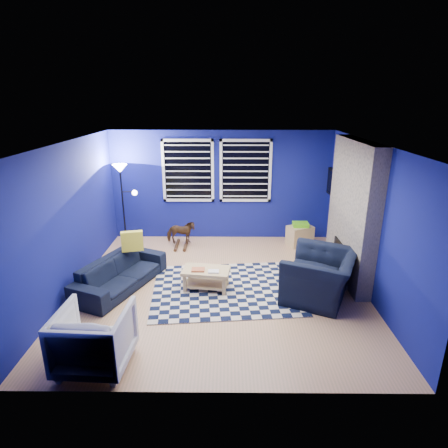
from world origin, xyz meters
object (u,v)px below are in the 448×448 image
Objects in this scene: rocking_horse at (181,233)px; tv at (334,184)px; cabinet at (300,235)px; floor_lamp at (122,180)px; armchair_bent at (95,338)px; coffee_table at (206,275)px; armchair_big at (320,276)px; sofa at (121,273)px.

tv is at bearing -90.38° from rocking_horse.
cabinet is 4.10m from floor_lamp.
coffee_table is (1.26, 1.95, -0.12)m from armchair_bent.
floor_lamp reaches higher than tv.
floor_lamp is (-1.91, 2.07, 1.22)m from coffee_table.
armchair_bent is at bearing -80.79° from floor_lamp.
tv is at bearing 0.26° from floor_lamp.
tv is 0.55× the size of floor_lamp.
floor_lamp reaches higher than armchair_big.
floor_lamp is (-0.65, 4.02, 1.10)m from armchair_bent.
armchair_big is (3.38, -0.32, 0.12)m from sofa.
tv reaches higher than sofa.
sofa is at bearing -79.94° from armchair_bent.
rocking_horse is at bearing 159.12° from cabinet.
cabinet is (-0.67, -0.01, -1.16)m from tv.
rocking_horse reaches higher than coffee_table.
armchair_bent reaches higher than cabinet.
rocking_horse is at bearing -106.17° from armchair_big.
coffee_table is (-2.67, -2.09, -1.12)m from tv.
sofa is 1.53× the size of armchair_big.
tv is 1.34m from cabinet.
armchair_big is at bearing -116.38° from cabinet.
tv is 1.17× the size of coffee_table.
rocking_horse is (-2.55, 2.21, -0.06)m from armchair_big.
armchair_big is at bearing -108.48° from tv.
armchair_big reaches higher than sofa.
armchair_bent is at bearing -122.78° from coffee_table.
cabinet is at bearing -89.98° from rocking_horse.
armchair_bent is (0.24, -2.02, 0.12)m from sofa.
armchair_big is at bearing -7.60° from coffee_table.
armchair_bent reaches higher than coffee_table.
coffee_table is (0.67, -1.96, -0.06)m from rocking_horse.
coffee_table is 0.47× the size of floor_lamp.
armchair_big is at bearing -72.78° from sofa.
cabinet is (3.25, 4.03, -0.16)m from armchair_bent.
rocking_horse is (0.83, 1.89, 0.07)m from sofa.
armchair_bent reaches higher than rocking_horse.
floor_lamp is at bearing -179.74° from tv.
sofa is 3.40m from armchair_big.
floor_lamp is at bearing 82.00° from rocking_horse.
sofa reaches higher than cabinet.
sofa is at bearing -70.72° from armchair_big.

